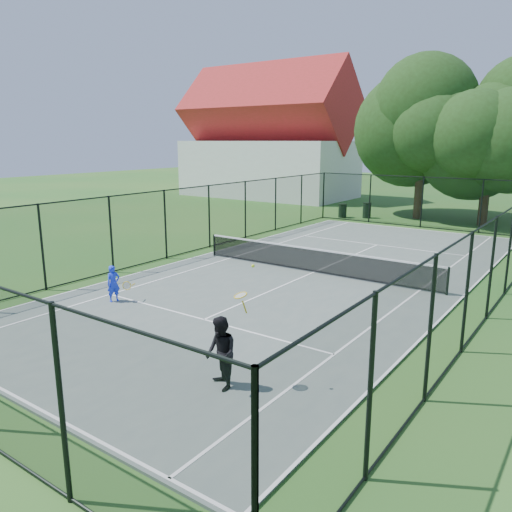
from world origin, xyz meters
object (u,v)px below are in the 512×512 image
Objects in this scene: trash_bin_left at (343,210)px; player_black at (221,353)px; trash_bin_right at (367,210)px; tennis_net at (314,259)px; player_blue at (114,284)px.

player_black is (8.47, -23.16, 0.36)m from trash_bin_left.
trash_bin_left is at bearing -153.96° from trash_bin_right.
trash_bin_left is 0.35× the size of player_black.
player_blue reaches higher than tennis_net.
trash_bin_left is at bearing 111.63° from tennis_net.
trash_bin_left is 24.67m from player_black.
trash_bin_right is at bearing 91.79° from player_blue.
player_blue is (0.67, -21.41, 0.12)m from trash_bin_right.
trash_bin_right is at bearing 26.04° from trash_bin_left.
tennis_net is 9.68m from player_black.
player_black reaches higher than player_blue.
tennis_net is at bearing -74.36° from trash_bin_right.
trash_bin_left is at bearing 110.10° from player_black.
tennis_net is 15.21m from trash_bin_right.
tennis_net is 15.00m from trash_bin_left.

